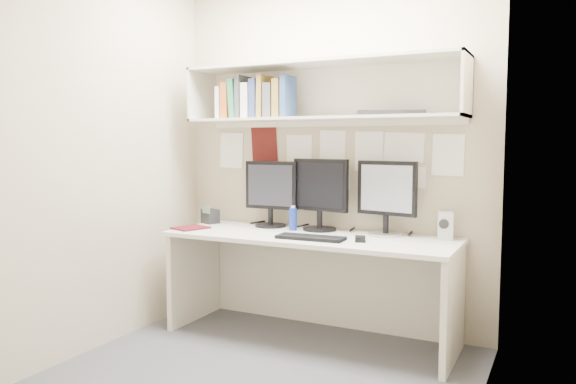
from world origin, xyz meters
The scene contains 19 objects.
floor centered at (0.00, 0.00, 0.00)m, with size 2.40×2.00×0.01m, color #424247.
wall_back centered at (0.00, 1.00, 1.30)m, with size 2.40×0.02×2.60m, color tan.
wall_front centered at (0.00, -1.00, 1.30)m, with size 2.40×0.02×2.60m, color tan.
wall_left centered at (-1.20, 0.00, 1.30)m, with size 0.02×2.00×2.60m, color tan.
wall_right centered at (1.20, 0.00, 1.30)m, with size 0.02×2.00×2.60m, color tan.
desk centered at (0.00, 0.65, 0.37)m, with size 2.00×0.70×0.73m.
overhead_hutch centered at (0.00, 0.86, 1.72)m, with size 2.00×0.38×0.40m.
pinned_papers centered at (0.00, 0.99, 1.25)m, with size 1.92×0.01×0.48m, color white, non-canonical shape.
monitor_left centered at (-0.42, 0.87, 1.00)m, with size 0.42×0.23×0.49m.
monitor_center centered at (-0.02, 0.87, 1.01)m, with size 0.44×0.24×0.51m.
monitor_right centered at (0.47, 0.87, 1.00)m, with size 0.43×0.24×0.51m.
keyboard centered at (0.08, 0.48, 0.74)m, with size 0.45×0.16×0.02m, color black.
mouse centered at (0.39, 0.55, 0.75)m, with size 0.06×0.10×0.03m, color black.
speaker centered at (0.87, 0.87, 0.82)m, with size 0.11×0.12×0.18m.
blue_bottle centered at (-0.19, 0.77, 0.81)m, with size 0.06×0.06×0.18m.
maroon_notebook centered at (-0.90, 0.50, 0.74)m, with size 0.19×0.23×0.01m, color #500D14.
desk_phone centered at (-0.93, 0.80, 0.79)m, with size 0.15×0.14×0.15m.
book_stack centered at (-0.50, 0.77, 1.68)m, with size 0.58×0.19×0.31m.
hutch_tray centered at (0.51, 0.79, 1.56)m, with size 0.44×0.17×0.03m, color black.
Camera 1 is at (1.56, -2.83, 1.36)m, focal length 35.00 mm.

